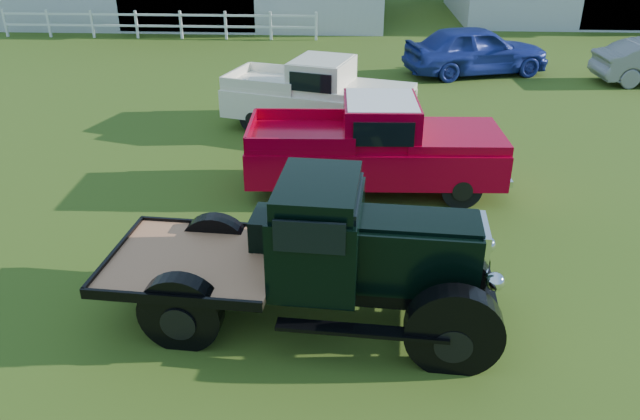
# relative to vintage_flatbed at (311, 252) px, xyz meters

# --- Properties ---
(ground) EXTENTS (120.00, 120.00, 0.00)m
(ground) POSITION_rel_vintage_flatbed_xyz_m (-0.15, 0.28, -1.12)
(ground) COLOR #385615
(fence_rail) EXTENTS (14.20, 0.16, 1.20)m
(fence_rail) POSITION_rel_vintage_flatbed_xyz_m (-8.15, 20.28, -0.52)
(fence_rail) COLOR white
(fence_rail) RESTS_ON ground
(vintage_flatbed) EXTENTS (5.80, 2.65, 2.24)m
(vintage_flatbed) POSITION_rel_vintage_flatbed_xyz_m (0.00, 0.00, 0.00)
(vintage_flatbed) COLOR black
(vintage_flatbed) RESTS_ON ground
(red_pickup) EXTENTS (5.57, 2.31, 2.01)m
(red_pickup) POSITION_rel_vintage_flatbed_xyz_m (1.02, 4.68, -0.12)
(red_pickup) COLOR #AB001C
(red_pickup) RESTS_ON ground
(white_pickup) EXTENTS (5.49, 3.37, 1.89)m
(white_pickup) POSITION_rel_vintage_flatbed_xyz_m (-0.37, 8.47, -0.18)
(white_pickup) COLOR #F6E9CC
(white_pickup) RESTS_ON ground
(misc_car_blue) EXTENTS (5.37, 3.31, 1.71)m
(misc_car_blue) POSITION_rel_vintage_flatbed_xyz_m (4.84, 14.69, -0.27)
(misc_car_blue) COLOR navy
(misc_car_blue) RESTS_ON ground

